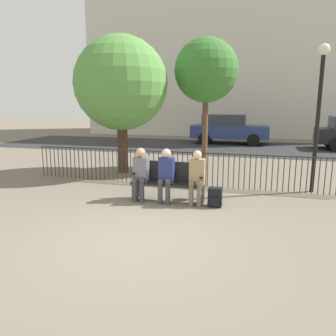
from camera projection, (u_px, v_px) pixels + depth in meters
ground_plane at (134, 239)px, 5.57m from camera, size 80.00×80.00×0.00m
park_bench at (169, 180)px, 7.63m from camera, size 1.71×0.45×0.92m
seated_person_0 at (141, 171)px, 7.64m from camera, size 0.34×0.39×1.24m
seated_person_1 at (166, 173)px, 7.48m from camera, size 0.34×0.39×1.25m
seated_person_2 at (197, 175)px, 7.29m from camera, size 0.34×0.39×1.24m
backpack at (215, 197)px, 7.25m from camera, size 0.30×0.27×0.43m
fence_railing at (183, 165)px, 9.06m from camera, size 9.01×0.03×0.95m
tree_0 at (206, 71)px, 10.82m from camera, size 2.12×2.12×4.37m
tree_1 at (121, 84)px, 10.30m from camera, size 2.95×2.95×4.34m
lamp_post at (320, 96)px, 8.03m from camera, size 0.28×0.28×3.66m
street_surface at (218, 147)px, 16.92m from camera, size 24.00×6.00×0.01m
parked_car_1 at (228, 128)px, 18.26m from camera, size 4.20×1.94×1.62m
building_facade at (234, 36)px, 23.12m from camera, size 20.00×6.00×13.81m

